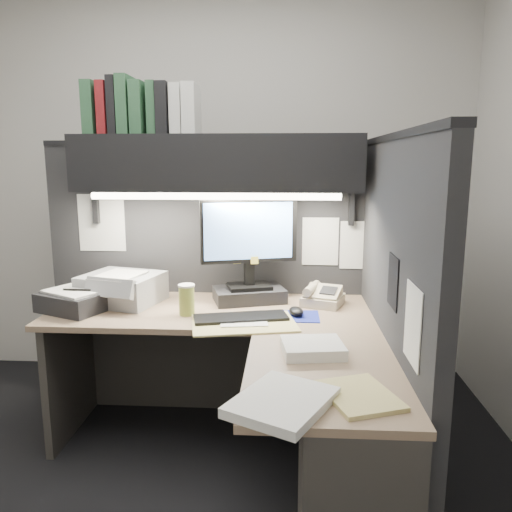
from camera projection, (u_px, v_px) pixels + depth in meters
name	position (u px, v px, depth m)	size (l,w,h in m)	color
floor	(173.00, 498.00, 2.27)	(3.50, 3.50, 0.00)	black
wall_back	(215.00, 185.00, 3.49)	(3.50, 0.04, 2.70)	beige
partition_back	(208.00, 280.00, 3.03)	(1.90, 0.06, 1.60)	black
partition_right	(392.00, 322.00, 2.24)	(0.06, 1.50, 1.60)	black
desk	(267.00, 412.00, 2.16)	(1.70, 1.53, 0.73)	#856954
overhead_shelf	(218.00, 163.00, 2.72)	(1.55, 0.34, 0.30)	black
task_light_tube	(215.00, 196.00, 2.61)	(0.04, 0.04, 1.32)	white
monitor	(249.00, 261.00, 2.78)	(0.53, 0.34, 0.58)	black
keyboard	(241.00, 318.00, 2.49)	(0.46, 0.15, 0.02)	black
mousepad	(297.00, 316.00, 2.55)	(0.22, 0.20, 0.00)	navy
mouse	(296.00, 311.00, 2.56)	(0.07, 0.11, 0.04)	black
telephone	(323.00, 297.00, 2.75)	(0.20, 0.21, 0.08)	#B5A78B
coffee_cup	(187.00, 301.00, 2.57)	(0.08, 0.08, 0.15)	#A9A243
printer	(122.00, 288.00, 2.79)	(0.40, 0.34, 0.16)	#9C9EA1
notebook_stack	(76.00, 301.00, 2.65)	(0.33, 0.28, 0.10)	black
open_folder	(244.00, 323.00, 2.43)	(0.50, 0.33, 0.01)	tan
paper_stack_a	(313.00, 348.00, 2.05)	(0.25, 0.21, 0.05)	white
paper_stack_b	(282.00, 402.00, 1.61)	(0.27, 0.33, 0.03)	white
manila_stack	(359.00, 395.00, 1.67)	(0.22, 0.27, 0.02)	tan
binder_row	(143.00, 109.00, 2.69)	(0.60, 0.25, 0.31)	#295234
pinned_papers	(271.00, 250.00, 2.60)	(1.76, 1.31, 0.51)	white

